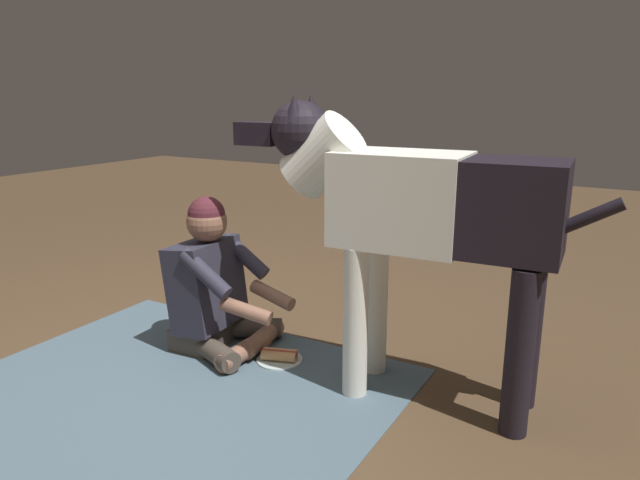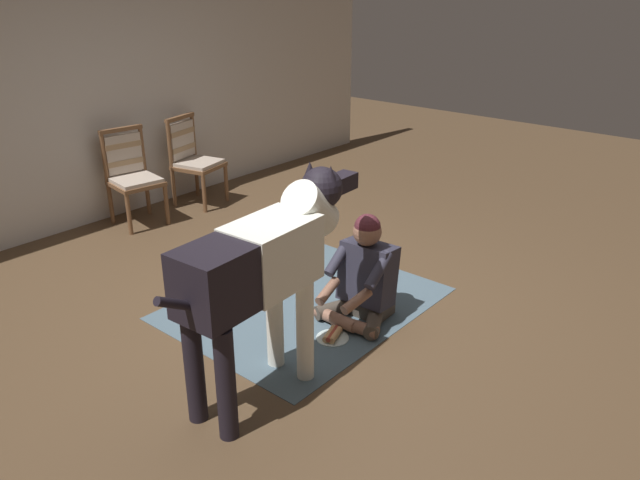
{
  "view_description": "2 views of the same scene",
  "coord_description": "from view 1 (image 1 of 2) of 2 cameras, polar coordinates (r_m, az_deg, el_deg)",
  "views": [
    {
      "loc": [
        -1.83,
        1.73,
        1.34
      ],
      "look_at": [
        -0.64,
        -0.34,
        0.73
      ],
      "focal_mm": 32.22,
      "sensor_mm": 36.0,
      "label": 1
    },
    {
      "loc": [
        -3.26,
        -2.9,
        2.41
      ],
      "look_at": [
        -0.38,
        -0.46,
        0.78
      ],
      "focal_mm": 34.92,
      "sensor_mm": 36.0,
      "label": 2
    }
  ],
  "objects": [
    {
      "name": "ground_plane",
      "position": [
        2.85,
        -15.09,
        -14.13
      ],
      "size": [
        14.65,
        14.65,
        0.0
      ],
      "primitive_type": "plane",
      "color": "brown"
    },
    {
      "name": "area_rug",
      "position": [
        2.83,
        -14.4,
        -14.19
      ],
      "size": [
        1.98,
        1.59,
        0.01
      ],
      "primitive_type": "cube",
      "color": "#4D6371",
      "rests_on": "ground"
    },
    {
      "name": "person_sitting_on_floor",
      "position": [
        3.1,
        -10.44,
        -4.68
      ],
      "size": [
        0.63,
        0.58,
        0.82
      ],
      "color": "#4B4137",
      "rests_on": "ground"
    },
    {
      "name": "large_dog",
      "position": [
        2.47,
        9.4,
        2.97
      ],
      "size": [
        1.67,
        0.41,
        1.33
      ],
      "color": "white",
      "rests_on": "ground"
    },
    {
      "name": "hot_dog_on_plate",
      "position": [
        3.01,
        -4.04,
        -11.46
      ],
      "size": [
        0.24,
        0.24,
        0.06
      ],
      "color": "silver",
      "rests_on": "ground"
    }
  ]
}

